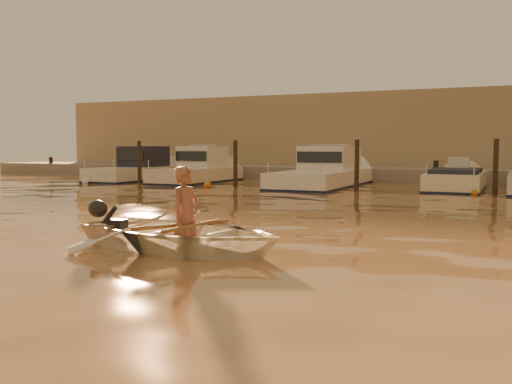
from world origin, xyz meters
The scene contains 20 objects.
ground_plane centered at (0.00, 0.00, 0.00)m, with size 160.00×160.00×0.00m, color #91623A.
dinghy centered at (0.41, 0.02, 0.27)m, with size 2.69×3.77×0.78m, color white.
person centered at (0.51, 0.01, 0.55)m, with size 0.62×0.41×1.70m, color #905948.
outboard_motor centered at (-1.08, 0.20, 0.28)m, with size 0.90×0.40×0.70m, color black, non-canonical shape.
oar_port centered at (0.66, -0.01, 0.42)m, with size 0.06×0.06×2.10m, color brown.
oar_starboard centered at (0.46, 0.01, 0.42)m, with size 0.06×0.06×2.10m, color brown.
moored_boat_0 centered at (-12.27, 16.00, 0.62)m, with size 2.15×6.87×1.75m, color silver, non-canonical shape.
moored_boat_1 centered at (-8.71, 16.00, 0.62)m, with size 2.20×6.57×1.75m, color beige, non-canonical shape.
moored_boat_2 centered at (-2.23, 16.00, 0.62)m, with size 2.63×8.69×1.75m, color white, non-canonical shape.
moored_boat_3 centered at (3.29, 16.00, 0.22)m, with size 2.03×5.88×0.95m, color beige, non-canonical shape.
piling_0 centered at (-10.50, 13.80, 0.90)m, with size 0.18×0.18×2.20m, color #2D2319.
piling_1 centered at (-5.50, 13.80, 0.90)m, with size 0.18×0.18×2.20m, color #2D2319.
piling_2 centered at (-0.20, 13.80, 0.90)m, with size 0.18×0.18×2.20m, color #2D2319.
piling_3 centered at (4.80, 13.80, 0.90)m, with size 0.18×0.18×2.20m, color #2D2319.
fender_a centered at (-12.84, 12.77, 0.10)m, with size 0.30×0.30×0.30m, color white.
fender_b centered at (-6.50, 13.12, 0.10)m, with size 0.30×0.30×0.30m, color orange.
fender_c centered at (-1.65, 12.56, 0.10)m, with size 0.30×0.30×0.30m, color silver.
fender_d centered at (4.14, 13.53, 0.10)m, with size 0.30×0.30×0.30m, color orange.
quay centered at (0.00, 21.50, 0.15)m, with size 52.00×4.00×1.00m, color gray.
waterfront_building centered at (0.00, 27.00, 2.40)m, with size 46.00×7.00×4.80m, color #9E8466.
Camera 1 is at (5.48, -8.05, 1.71)m, focal length 40.00 mm.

